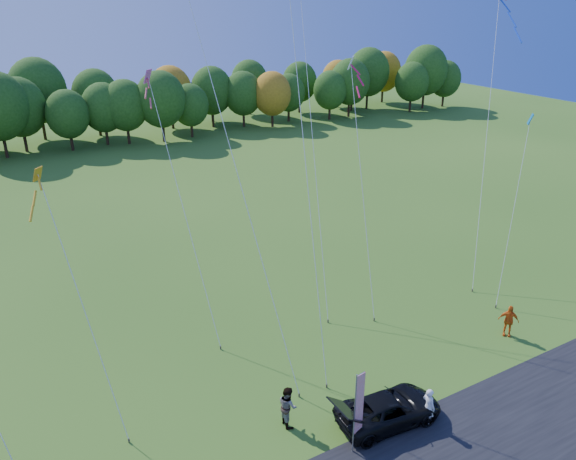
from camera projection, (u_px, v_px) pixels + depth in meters
ground at (355, 418)px, 25.19m from camera, size 160.00×160.00×0.00m
tree_line at (89, 148)px, 69.00m from camera, size 116.00×12.00×10.00m
black_suv at (389, 409)px, 24.78m from camera, size 5.02×2.68×1.34m
person_tailgate_a at (428, 406)px, 24.56m from camera, size 0.46×0.69×1.84m
person_tailgate_b at (288, 406)px, 24.53m from camera, size 0.82×1.00×1.93m
person_east at (508, 321)px, 30.97m from camera, size 1.07×1.11×1.86m
feather_flag at (358, 404)px, 22.58m from camera, size 0.51×0.14×3.89m
kite_delta_blue at (226, 132)px, 25.55m from camera, size 3.25×10.87×23.74m
kite_parafoil_orange at (310, 104)px, 33.70m from camera, size 6.05×12.21×23.18m
kite_delta_red at (301, 114)px, 26.00m from camera, size 3.25×9.01×24.95m
kite_parafoil_rainbow at (487, 137)px, 36.97m from camera, size 8.79×7.81×18.00m
kite_diamond_yellow at (83, 306)px, 23.46m from camera, size 1.74×5.64×11.32m
kite_diamond_white at (363, 189)px, 32.32m from camera, size 2.09×5.96×14.67m
kite_diamond_pink at (183, 206)px, 30.11m from camera, size 1.24×7.74×14.20m
kite_diamond_blue_low at (513, 212)px, 33.92m from camera, size 4.56×3.33×11.22m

